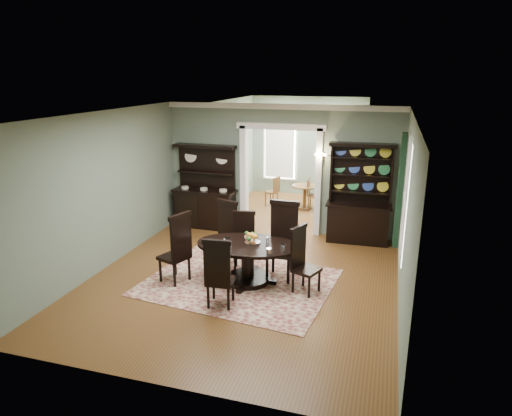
{
  "coord_description": "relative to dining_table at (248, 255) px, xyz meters",
  "views": [
    {
      "loc": [
        2.42,
        -7.2,
        3.67
      ],
      "look_at": [
        0.11,
        0.6,
        1.25
      ],
      "focal_mm": 32.0,
      "sensor_mm": 36.0,
      "label": 1
    }
  ],
  "objects": [
    {
      "name": "room",
      "position": [
        -0.11,
        -0.02,
        1.07
      ],
      "size": [
        5.51,
        6.01,
        3.01
      ],
      "color": "brown",
      "rests_on": "ground"
    },
    {
      "name": "parlor",
      "position": [
        -0.11,
        5.47,
        1.01
      ],
      "size": [
        3.51,
        3.5,
        3.01
      ],
      "color": "brown",
      "rests_on": "ground"
    },
    {
      "name": "doorway_trim",
      "position": [
        -0.11,
        2.93,
        1.11
      ],
      "size": [
        2.08,
        0.25,
        2.57
      ],
      "color": "white",
      "rests_on": "floor"
    },
    {
      "name": "right_window",
      "position": [
        2.58,
        0.86,
        1.09
      ],
      "size": [
        0.15,
        1.47,
        2.12
      ],
      "color": "white",
      "rests_on": "wall_right"
    },
    {
      "name": "wall_sconce",
      "position": [
        0.84,
        2.78,
        1.38
      ],
      "size": [
        0.27,
        0.21,
        0.21
      ],
      "color": "#C37F34",
      "rests_on": "back_wall_right"
    },
    {
      "name": "rug",
      "position": [
        -0.14,
        -0.09,
        -0.5
      ],
      "size": [
        3.54,
        2.91,
        0.01
      ],
      "primitive_type": "cube",
      "rotation": [
        0.0,
        0.0,
        -0.12
      ],
      "color": "maroon",
      "rests_on": "floor"
    },
    {
      "name": "dining_table",
      "position": [
        0.0,
        0.0,
        0.0
      ],
      "size": [
        1.93,
        1.83,
        0.73
      ],
      "rotation": [
        0.0,
        0.0,
        0.07
      ],
      "color": "black",
      "rests_on": "rug"
    },
    {
      "name": "centerpiece",
      "position": [
        0.08,
        0.01,
        0.29
      ],
      "size": [
        1.43,
        0.92,
        0.24
      ],
      "color": "silver",
      "rests_on": "dining_table"
    },
    {
      "name": "chair_far_left",
      "position": [
        -0.71,
        0.76,
        0.15
      ],
      "size": [
        0.57,
        0.55,
        1.26
      ],
      "rotation": [
        0.0,
        0.0,
        2.86
      ],
      "color": "black",
      "rests_on": "rug"
    },
    {
      "name": "chair_far_mid",
      "position": [
        -0.24,
        0.54,
        0.09
      ],
      "size": [
        0.51,
        0.49,
        1.15
      ],
      "rotation": [
        0.0,
        0.0,
        3.4
      ],
      "color": "black",
      "rests_on": "rug"
    },
    {
      "name": "chair_far_right",
      "position": [
        0.54,
        0.43,
        0.25
      ],
      "size": [
        0.56,
        0.52,
        1.44
      ],
      "rotation": [
        0.0,
        0.0,
        3.11
      ],
      "color": "black",
      "rests_on": "rug"
    },
    {
      "name": "chair_end_left",
      "position": [
        -1.18,
        -0.4,
        0.19
      ],
      "size": [
        0.6,
        0.62,
        1.33
      ],
      "rotation": [
        0.0,
        0.0,
        1.22
      ],
      "color": "black",
      "rests_on": "rug"
    },
    {
      "name": "chair_end_right",
      "position": [
        1.01,
        -0.09,
        0.11
      ],
      "size": [
        0.55,
        0.56,
        1.18
      ],
      "rotation": [
        0.0,
        0.0,
        -1.96
      ],
      "color": "black",
      "rests_on": "rug"
    },
    {
      "name": "chair_near",
      "position": [
        -0.15,
        -1.07,
        0.12
      ],
      "size": [
        0.49,
        0.47,
        1.21
      ],
      "rotation": [
        0.0,
        0.0,
        0.11
      ],
      "color": "black",
      "rests_on": "rug"
    },
    {
      "name": "sideboard",
      "position": [
        -1.94,
        2.7,
        0.2
      ],
      "size": [
        1.55,
        0.58,
        2.03
      ],
      "rotation": [
        0.0,
        0.0,
        -0.02
      ],
      "color": "black",
      "rests_on": "floor"
    },
    {
      "name": "welsh_dresser",
      "position": [
        1.74,
        2.69,
        0.3
      ],
      "size": [
        1.44,
        0.56,
        2.22
      ],
      "rotation": [
        0.0,
        0.0,
        0.03
      ],
      "color": "black",
      "rests_on": "floor"
    },
    {
      "name": "parlor_table",
      "position": [
        0.12,
        4.89,
        -0.07
      ],
      "size": [
        0.73,
        0.73,
        0.67
      ],
      "color": "brown",
      "rests_on": "parlor_floor"
    },
    {
      "name": "parlor_chair_left",
      "position": [
        -0.77,
        4.9,
        -0.05
      ],
      "size": [
        0.4,
        0.39,
        0.86
      ],
      "rotation": [
        0.0,
        0.0,
        1.24
      ],
      "color": "brown",
      "rests_on": "parlor_floor"
    },
    {
      "name": "parlor_chair_right",
      "position": [
        0.34,
        4.81,
        -0.03
      ],
      "size": [
        0.38,
        0.38,
        0.9
      ],
      "rotation": [
        0.0,
        0.0,
        -1.58
      ],
      "color": "brown",
      "rests_on": "parlor_floor"
    }
  ]
}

